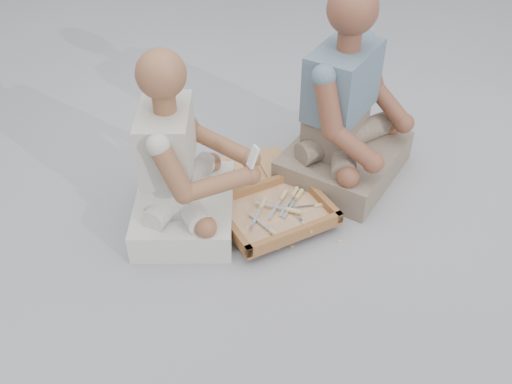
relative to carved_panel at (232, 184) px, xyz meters
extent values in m
plane|color=#99989D|center=(0.16, -0.54, -0.02)|extent=(60.00, 60.00, 0.00)
cube|color=olive|center=(0.00, 0.00, 0.00)|extent=(0.70, 0.51, 0.04)
cube|color=brown|center=(0.15, -0.30, 0.03)|extent=(0.58, 0.52, 0.01)
cube|color=brown|center=(0.10, -0.13, 0.06)|extent=(0.48, 0.17, 0.05)
cube|color=brown|center=(0.20, -0.47, 0.06)|extent=(0.48, 0.17, 0.05)
cube|color=brown|center=(0.37, -0.24, 0.06)|extent=(0.14, 0.39, 0.05)
cube|color=brown|center=(-0.07, -0.36, 0.06)|extent=(0.14, 0.39, 0.05)
cube|color=#DCAD82|center=(0.15, -0.30, 0.04)|extent=(0.51, 0.44, 0.01)
cube|color=silver|center=(0.21, -0.28, 0.06)|extent=(0.10, 0.13, 0.00)
cylinder|color=tan|center=(0.27, -0.19, 0.06)|extent=(0.06, 0.07, 0.02)
cube|color=silver|center=(0.15, -0.29, 0.06)|extent=(0.10, 0.13, 0.00)
cylinder|color=tan|center=(0.22, -0.20, 0.06)|extent=(0.06, 0.07, 0.02)
cube|color=silver|center=(0.07, -0.37, 0.06)|extent=(0.08, 0.14, 0.00)
cylinder|color=tan|center=(0.12, -0.46, 0.06)|extent=(0.05, 0.07, 0.02)
cube|color=silver|center=(0.22, -0.30, 0.06)|extent=(0.10, 0.13, 0.00)
cylinder|color=tan|center=(0.29, -0.21, 0.06)|extent=(0.06, 0.07, 0.02)
cube|color=silver|center=(0.27, -0.29, 0.05)|extent=(0.15, 0.02, 0.00)
cylinder|color=tan|center=(0.38, -0.30, 0.05)|extent=(0.07, 0.03, 0.02)
cube|color=silver|center=(0.24, -0.33, 0.05)|extent=(0.05, 0.15, 0.00)
cylinder|color=tan|center=(0.27, -0.44, 0.05)|extent=(0.04, 0.07, 0.02)
cube|color=silver|center=(0.05, -0.34, 0.06)|extent=(0.09, 0.14, 0.00)
cylinder|color=tan|center=(0.10, -0.25, 0.06)|extent=(0.05, 0.07, 0.02)
cube|color=silver|center=(0.14, -0.27, 0.06)|extent=(0.14, 0.09, 0.00)
cylinder|color=tan|center=(0.23, -0.33, 0.06)|extent=(0.07, 0.05, 0.02)
cube|color=#DCAD82|center=(0.15, -0.25, -0.02)|extent=(0.02, 0.02, 0.00)
cube|color=#DCAD82|center=(0.41, -0.48, -0.02)|extent=(0.02, 0.02, 0.00)
cube|color=#DCAD82|center=(0.47, 0.09, -0.02)|extent=(0.02, 0.02, 0.00)
cube|color=#DCAD82|center=(0.18, -0.01, -0.02)|extent=(0.02, 0.02, 0.00)
cube|color=#DCAD82|center=(0.08, -0.06, -0.02)|extent=(0.02, 0.02, 0.00)
cube|color=#DCAD82|center=(0.13, -0.47, -0.02)|extent=(0.02, 0.02, 0.00)
cube|color=#DCAD82|center=(0.15, -0.11, -0.02)|extent=(0.02, 0.02, 0.00)
cube|color=#DCAD82|center=(0.24, 0.03, -0.02)|extent=(0.02, 0.02, 0.00)
cube|color=#DCAD82|center=(-0.18, -0.13, -0.02)|extent=(0.02, 0.02, 0.00)
cube|color=#DCAD82|center=(0.29, -0.32, -0.02)|extent=(0.02, 0.02, 0.00)
cube|color=#DCAD82|center=(0.35, -0.02, -0.02)|extent=(0.02, 0.02, 0.00)
cube|color=#DCAD82|center=(0.17, -0.41, -0.02)|extent=(0.02, 0.02, 0.00)
cube|color=#DCAD82|center=(0.19, -0.47, -0.02)|extent=(0.02, 0.02, 0.00)
cube|color=beige|center=(-0.26, -0.20, 0.05)|extent=(0.54, 0.63, 0.14)
cube|color=beige|center=(-0.31, -0.19, 0.21)|extent=(0.25, 0.34, 0.17)
cube|color=#ACA599|center=(-0.30, -0.19, 0.44)|extent=(0.28, 0.38, 0.29)
sphere|color=brown|center=(-0.29, -0.19, 0.75)|extent=(0.20, 0.20, 0.20)
sphere|color=brown|center=(0.06, -0.20, 0.30)|extent=(0.09, 0.09, 0.09)
sphere|color=brown|center=(0.03, -0.32, 0.30)|extent=(0.09, 0.09, 0.09)
cube|color=#7B6958|center=(0.59, 0.01, 0.06)|extent=(0.80, 0.80, 0.16)
cube|color=#7B6958|center=(0.54, 0.05, 0.24)|extent=(0.40, 0.40, 0.20)
cube|color=slate|center=(0.55, 0.05, 0.50)|extent=(0.44, 0.45, 0.33)
sphere|color=brown|center=(0.56, 0.04, 0.85)|extent=(0.23, 0.23, 0.23)
sphere|color=brown|center=(0.88, 0.00, 0.25)|extent=(0.10, 0.10, 0.10)
sphere|color=brown|center=(0.61, -0.28, 0.25)|extent=(0.10, 0.10, 0.10)
cube|color=silver|center=(0.04, -0.32, 0.39)|extent=(0.06, 0.05, 0.10)
cube|color=black|center=(0.04, -0.32, 0.40)|extent=(0.02, 0.03, 0.03)
camera|label=1|loc=(-0.34, -2.23, 1.80)|focal=40.00mm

